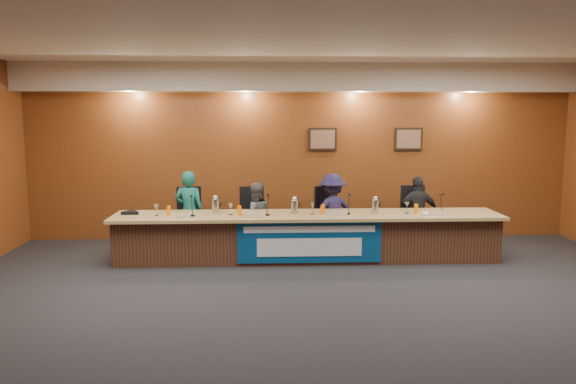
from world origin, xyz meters
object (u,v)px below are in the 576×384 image
at_px(dais_body, 307,238).
at_px(panelist_c, 332,212).
at_px(carafe_mid, 295,207).
at_px(panelist_d, 418,213).
at_px(panelist_a, 189,212).
at_px(office_chair_a, 190,223).
at_px(carafe_left, 216,206).
at_px(speakerphone, 131,212).
at_px(carafe_right, 375,207).
at_px(banner, 309,242).
at_px(office_chair_b, 255,222).
at_px(office_chair_d, 416,221).
at_px(office_chair_c, 331,222).
at_px(panelist_b, 255,217).

xyz_separation_m(dais_body, panelist_c, (0.47, 0.57, 0.31)).
distance_m(panelist_c, carafe_mid, 0.92).
relative_size(dais_body, panelist_d, 4.75).
relative_size(panelist_a, panelist_d, 1.09).
distance_m(office_chair_a, carafe_mid, 1.91).
height_order(carafe_left, speakerphone, carafe_left).
bearing_deg(carafe_right, office_chair_a, 166.35).
relative_size(dais_body, panelist_a, 4.35).
bearing_deg(banner, office_chair_b, 127.61).
xyz_separation_m(office_chair_d, speakerphone, (-4.72, -0.61, 0.30)).
relative_size(panelist_c, office_chair_c, 2.75).
bearing_deg(dais_body, office_chair_c, 55.25).
relative_size(panelist_a, office_chair_a, 2.87).
xyz_separation_m(office_chair_b, carafe_mid, (0.63, -0.70, 0.38)).
xyz_separation_m(dais_body, panelist_b, (-0.84, 0.57, 0.24)).
xyz_separation_m(panelist_b, panelist_d, (2.77, 0.00, 0.04)).
relative_size(panelist_d, carafe_right, 5.71).
bearing_deg(office_chair_d, panelist_c, -179.10).
bearing_deg(dais_body, panelist_c, 50.81).
height_order(office_chair_d, speakerphone, speakerphone).
bearing_deg(panelist_c, panelist_b, -19.77).
xyz_separation_m(office_chair_c, carafe_mid, (-0.67, -0.70, 0.38)).
bearing_deg(dais_body, banner, -90.00).
bearing_deg(carafe_mid, dais_body, 8.83).
distance_m(panelist_d, office_chair_a, 3.88).
relative_size(panelist_d, office_chair_b, 2.63).
bearing_deg(dais_body, carafe_mid, -171.17).
distance_m(office_chair_d, carafe_mid, 2.29).
distance_m(panelist_b, carafe_right, 2.03).
relative_size(panelist_a, office_chair_d, 2.87).
xyz_separation_m(panelist_d, carafe_left, (-3.39, -0.52, 0.23)).
bearing_deg(panelist_c, office_chair_c, -109.77).
height_order(banner, office_chair_a, banner).
bearing_deg(panelist_d, carafe_left, 5.92).
distance_m(office_chair_c, speakerphone, 3.32).
bearing_deg(office_chair_d, office_chair_c, 177.01).
height_order(office_chair_a, office_chair_b, same).
xyz_separation_m(dais_body, carafe_left, (-1.45, 0.05, 0.52)).
relative_size(panelist_b, speakerphone, 3.67).
bearing_deg(speakerphone, panelist_c, 8.98).
xyz_separation_m(panelist_d, office_chair_a, (-3.87, 0.10, -0.15)).
distance_m(panelist_d, carafe_mid, 2.24).
bearing_deg(carafe_left, carafe_mid, -3.62).
distance_m(banner, office_chair_c, 1.19).
height_order(dais_body, carafe_left, carafe_left).
distance_m(panelist_a, office_chair_b, 1.13).
bearing_deg(panelist_a, panelist_c, -166.66).
xyz_separation_m(panelist_a, office_chair_d, (3.87, 0.10, -0.21)).
bearing_deg(carafe_left, dais_body, -1.85).
xyz_separation_m(office_chair_a, speakerphone, (-0.85, -0.61, 0.30)).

